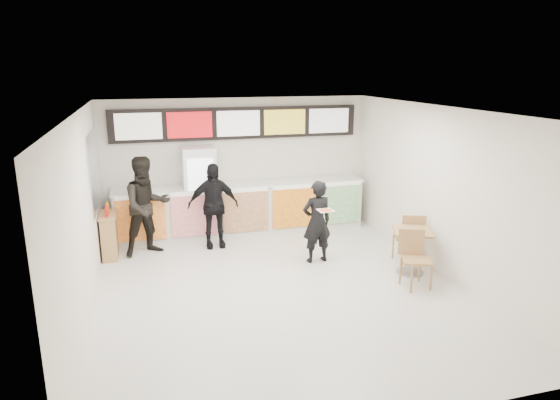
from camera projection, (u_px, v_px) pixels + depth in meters
name	position (u px, v px, depth m)	size (l,w,h in m)	color
floor	(280.00, 289.00, 8.46)	(7.00, 7.00, 0.00)	beige
ceiling	(280.00, 110.00, 7.69)	(7.00, 7.00, 0.00)	white
wall_back	(238.00, 165.00, 11.33)	(6.00, 6.00, 0.00)	silver
wall_left	(82.00, 219.00, 7.29)	(7.00, 7.00, 0.00)	silver
wall_right	(442.00, 192.00, 8.86)	(7.00, 7.00, 0.00)	silver
service_counter	(242.00, 209.00, 11.19)	(5.56, 0.77, 1.14)	silver
menu_board	(238.00, 123.00, 11.00)	(5.50, 0.14, 0.70)	black
drinks_fridge	(200.00, 193.00, 10.85)	(0.70, 0.67, 2.00)	white
mirror_panel	(94.00, 170.00, 9.51)	(0.01, 2.00, 1.50)	#B2B7BF
customer_main	(317.00, 222.00, 9.48)	(0.58, 0.38, 1.60)	black
customer_left	(147.00, 206.00, 9.85)	(0.96, 0.75, 1.98)	black
customer_mid	(213.00, 206.00, 10.26)	(1.04, 0.43, 1.78)	black
pizza_slice	(326.00, 210.00, 8.97)	(0.36, 0.36, 0.02)	beige
cafe_table	(412.00, 244.00, 8.98)	(1.06, 1.72, 0.98)	#AC824E
condiment_ledge	(109.00, 235.00, 9.82)	(0.32, 0.79, 1.05)	#AC824E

